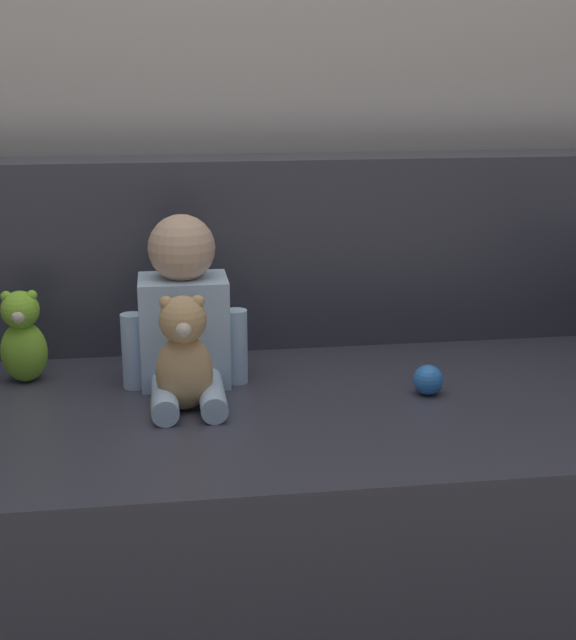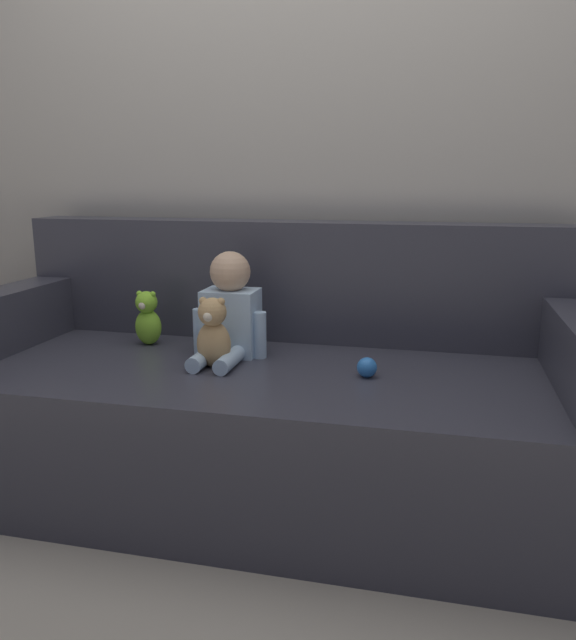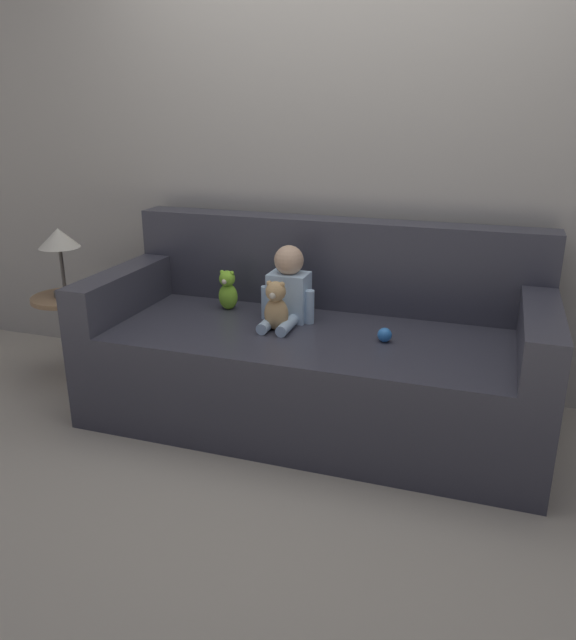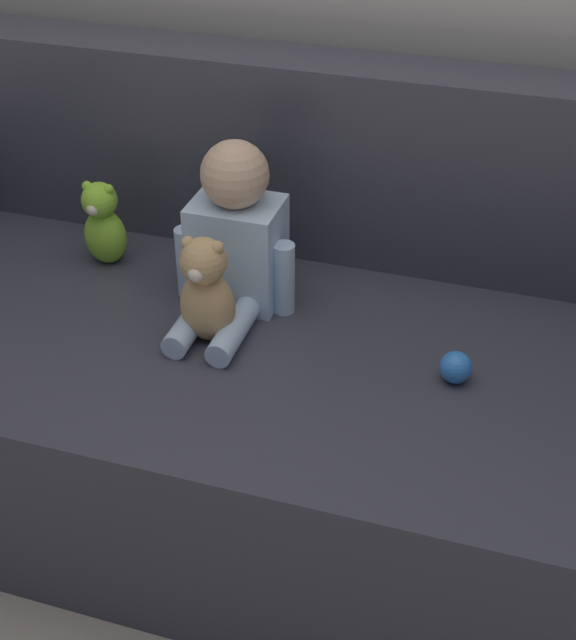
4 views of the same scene
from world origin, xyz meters
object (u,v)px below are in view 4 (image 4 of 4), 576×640
object	(u,v)px
plush_toy_side	(103,224)
person_baby	(234,241)
couch	(300,372)
teddy_bear_brown	(206,293)
toy_ball	(456,367)

from	to	relation	value
plush_toy_side	person_baby	bearing A→B (deg)	-10.73
couch	plush_toy_side	xyz separation A→B (m)	(-0.51, 0.09, 0.26)
couch	teddy_bear_brown	bearing A→B (deg)	-141.29
person_baby	teddy_bear_brown	xyz separation A→B (m)	(-0.01, -0.15, -0.04)
person_baby	toy_ball	distance (m)	0.54
person_baby	plush_toy_side	distance (m)	0.36
person_baby	teddy_bear_brown	distance (m)	0.16
plush_toy_side	toy_ball	xyz separation A→B (m)	(0.87, -0.21, -0.07)
plush_toy_side	toy_ball	world-z (taller)	plush_toy_side
toy_ball	couch	bearing A→B (deg)	161.72
teddy_bear_brown	plush_toy_side	distance (m)	0.41
couch	toy_ball	distance (m)	0.42
teddy_bear_brown	toy_ball	bearing A→B (deg)	1.48
plush_toy_side	toy_ball	size ratio (longest dim) A/B	3.22
person_baby	teddy_bear_brown	size ratio (longest dim) A/B	1.55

